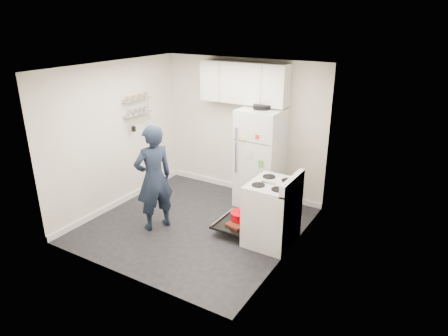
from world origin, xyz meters
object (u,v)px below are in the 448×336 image
Objects in this scene: refrigerator at (260,157)px; person at (154,178)px; open_oven_door at (238,219)px; electric_range at (271,213)px.

refrigerator reaches higher than person.
open_oven_door is 1.46m from person.
electric_range is 1.86m from person.
electric_range is 1.38m from refrigerator.
refrigerator is (-0.16, 1.07, 0.67)m from open_oven_door.
refrigerator is at bearing 123.35° from electric_range.
person is (-1.75, -0.53, 0.38)m from electric_range.
refrigerator is 1.93m from person.
refrigerator reaches higher than open_oven_door.
refrigerator is (-0.72, 1.10, 0.40)m from electric_range.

